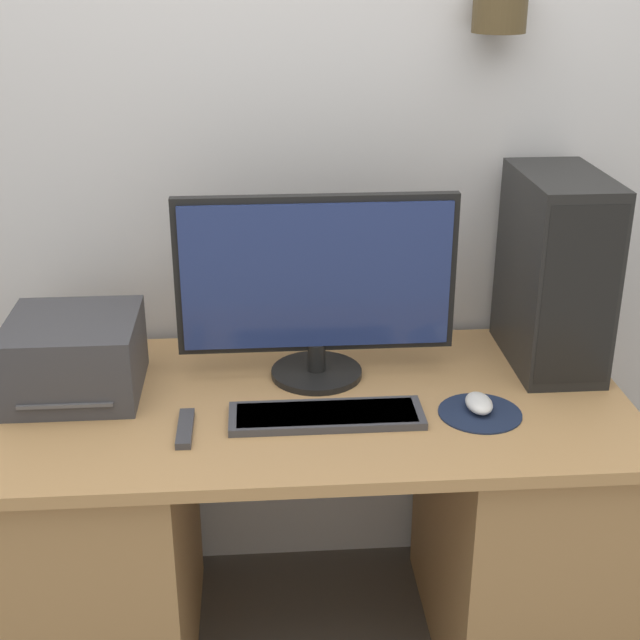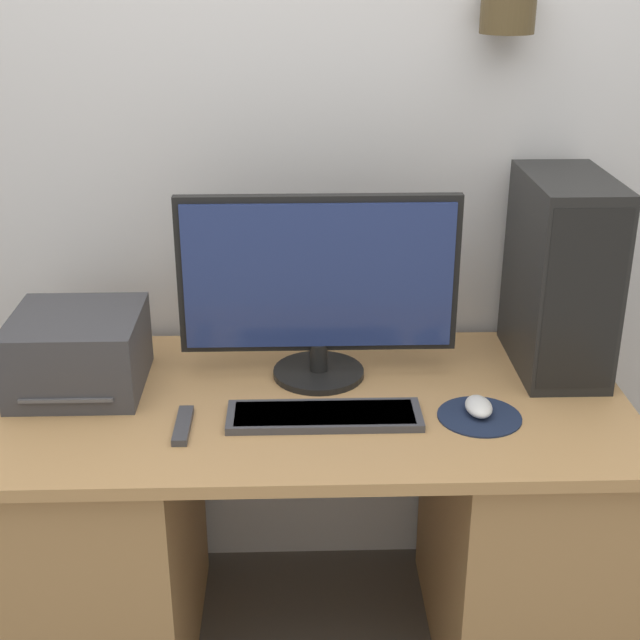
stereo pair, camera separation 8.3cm
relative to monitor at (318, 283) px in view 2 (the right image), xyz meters
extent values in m
cube|color=silver|center=(-0.01, 0.31, 0.34)|extent=(6.40, 0.05, 2.70)
cylinder|color=#4C3D23|center=(0.46, 0.22, 0.61)|extent=(0.13, 0.13, 0.11)
cube|color=tan|center=(-0.01, -0.12, -0.26)|extent=(1.50, 0.75, 0.03)
cube|color=#A4794B|center=(-0.54, -0.12, -0.64)|extent=(0.42, 0.69, 0.73)
cube|color=#A4794B|center=(0.52, -0.12, -0.64)|extent=(0.42, 0.69, 0.73)
cylinder|color=black|center=(0.00, 0.00, -0.24)|extent=(0.23, 0.23, 0.02)
cylinder|color=black|center=(0.00, 0.00, -0.20)|extent=(0.04, 0.04, 0.07)
cube|color=black|center=(0.00, 0.01, 0.02)|extent=(0.68, 0.03, 0.39)
cube|color=navy|center=(0.00, -0.01, 0.02)|extent=(0.65, 0.01, 0.36)
cube|color=#3D3D42|center=(0.01, -0.23, -0.24)|extent=(0.45, 0.14, 0.02)
cube|color=#5B5B60|center=(0.01, -0.23, -0.23)|extent=(0.41, 0.12, 0.01)
cylinder|color=#19233D|center=(0.36, -0.23, -0.25)|extent=(0.19, 0.19, 0.00)
ellipsoid|color=silver|center=(0.36, -0.22, -0.23)|extent=(0.06, 0.10, 0.03)
cube|color=black|center=(0.61, 0.05, 0.00)|extent=(0.20, 0.38, 0.49)
cube|color=black|center=(0.61, -0.13, 0.00)|extent=(0.18, 0.01, 0.44)
cube|color=#38383D|center=(-0.58, -0.04, -0.15)|extent=(0.31, 0.31, 0.19)
cube|color=#515156|center=(-0.58, -0.13, -0.21)|extent=(0.22, 0.14, 0.01)
cube|color=#38383D|center=(-0.31, -0.26, -0.24)|extent=(0.03, 0.16, 0.02)
camera|label=1|loc=(-0.14, -2.01, 0.76)|focal=50.00mm
camera|label=2|loc=(-0.06, -2.02, 0.76)|focal=50.00mm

